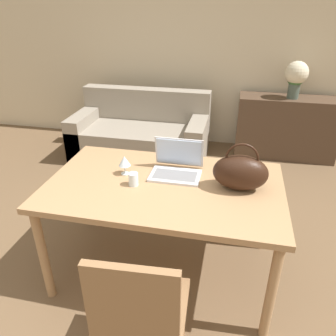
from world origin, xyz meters
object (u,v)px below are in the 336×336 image
drinking_glass (133,179)px  handbag (240,172)px  chair (140,312)px  laptop (177,164)px  flower_vase (296,76)px  couch (141,135)px  wine_glass (124,161)px

drinking_glass → handbag: bearing=8.5°
chair → laptop: size_ratio=2.61×
drinking_glass → flower_vase: (1.26, 2.35, 0.24)m
handbag → flower_vase: (0.58, 2.25, 0.16)m
handbag → laptop: bearing=163.1°
couch → drinking_glass: drinking_glass is taller
couch → drinking_glass: 2.12m
drinking_glass → wine_glass: (-0.10, 0.13, 0.05)m
chair → flower_vase: flower_vase is taller
wine_glass → couch: bearing=103.5°
wine_glass → handbag: (0.78, -0.03, 0.02)m
chair → drinking_glass: (-0.25, 0.73, 0.31)m
laptop → handbag: bearing=-16.9°
chair → flower_vase: size_ratio=2.07×
laptop → handbag: size_ratio=0.99×
wine_glass → handbag: 0.78m
couch → wine_glass: size_ratio=12.15×
laptop → couch: bearing=114.4°
laptop → wine_glass: bearing=-164.4°
couch → wine_glass: bearing=-76.5°
flower_vase → laptop: bearing=-115.5°
handbag → flower_vase: 2.33m
handbag → flower_vase: size_ratio=0.80×
handbag → wine_glass: bearing=177.5°
chair → couch: bearing=102.7°
couch → laptop: bearing=-65.6°
laptop → wine_glass: laptop is taller
couch → laptop: laptop is taller
chair → drinking_glass: bearing=105.2°
wine_glass → chair: bearing=-67.7°
chair → drinking_glass: size_ratio=10.32×
couch → handbag: 2.32m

